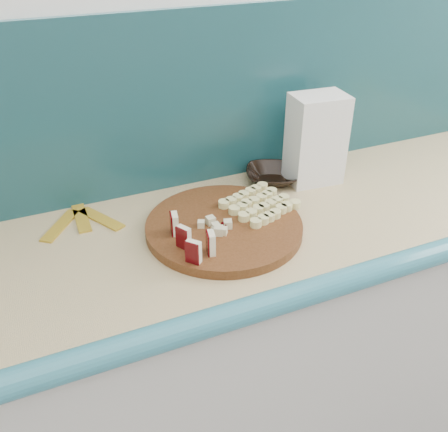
% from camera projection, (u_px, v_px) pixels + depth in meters
% --- Properties ---
extents(kitchen_counter, '(2.20, 0.63, 0.91)m').
position_uv_depth(kitchen_counter, '(232.00, 349.00, 1.55)').
color(kitchen_counter, beige).
rests_on(kitchen_counter, ground).
extents(backsplash, '(2.20, 0.02, 0.50)m').
position_uv_depth(backsplash, '(192.00, 102.00, 1.40)').
color(backsplash, teal).
rests_on(backsplash, kitchen_counter).
extents(cutting_board, '(0.51, 0.51, 0.03)m').
position_uv_depth(cutting_board, '(224.00, 227.00, 1.29)').
color(cutting_board, '#43230E').
rests_on(cutting_board, kitchen_counter).
extents(apple_wedges, '(0.08, 0.16, 0.06)m').
position_uv_depth(apple_wedges, '(190.00, 239.00, 1.17)').
color(apple_wedges, '#F7EBC6').
rests_on(apple_wedges, cutting_board).
extents(apple_chunks, '(0.06, 0.07, 0.02)m').
position_uv_depth(apple_chunks, '(216.00, 223.00, 1.27)').
color(apple_chunks, beige).
rests_on(apple_chunks, cutting_board).
extents(banana_slices, '(0.21, 0.19, 0.02)m').
position_uv_depth(banana_slices, '(259.00, 204.00, 1.35)').
color(banana_slices, '#E4DC8B').
rests_on(banana_slices, cutting_board).
extents(brown_bowl, '(0.21, 0.21, 0.04)m').
position_uv_depth(brown_bowl, '(272.00, 176.00, 1.52)').
color(brown_bowl, black).
rests_on(brown_bowl, kitchen_counter).
extents(flour_bag, '(0.16, 0.12, 0.27)m').
position_uv_depth(flour_bag, '(316.00, 139.00, 1.47)').
color(flour_bag, white).
rests_on(flour_bag, kitchen_counter).
extents(banana_peel, '(0.22, 0.18, 0.01)m').
position_uv_depth(banana_peel, '(81.00, 220.00, 1.34)').
color(banana_peel, gold).
rests_on(banana_peel, kitchen_counter).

